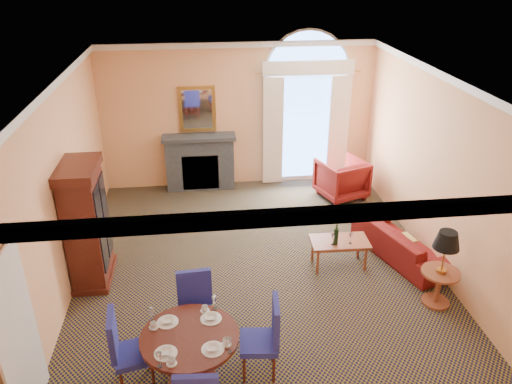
{
  "coord_description": "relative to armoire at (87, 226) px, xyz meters",
  "views": [
    {
      "loc": [
        -0.87,
        -6.85,
        4.89
      ],
      "look_at": [
        0.0,
        0.5,
        1.3
      ],
      "focal_mm": 35.0,
      "sensor_mm": 36.0,
      "label": 1
    }
  ],
  "objects": [
    {
      "name": "ground",
      "position": [
        2.72,
        -0.25,
        -0.98
      ],
      "size": [
        7.5,
        7.5,
        0.0
      ],
      "primitive_type": "plane",
      "color": "black",
      "rests_on": "ground"
    },
    {
      "name": "room_envelope",
      "position": [
        2.69,
        0.41,
        1.53
      ],
      "size": [
        6.04,
        7.52,
        3.45
      ],
      "color": "#FFB579",
      "rests_on": "ground"
    },
    {
      "name": "armoire",
      "position": [
        0.0,
        0.0,
        0.0
      ],
      "size": [
        0.58,
        1.03,
        2.03
      ],
      "color": "#40160E",
      "rests_on": "ground"
    },
    {
      "name": "dining_table",
      "position": [
        1.6,
        -2.44,
        -0.42
      ],
      "size": [
        1.2,
        1.2,
        0.95
      ],
      "color": "#40160E",
      "rests_on": "ground"
    },
    {
      "name": "dining_chair_north",
      "position": [
        1.66,
        -1.66,
        -0.37
      ],
      "size": [
        0.5,
        0.51,
        1.06
      ],
      "rotation": [
        0.0,
        0.0,
        3.19
      ],
      "color": "navy",
      "rests_on": "ground"
    },
    {
      "name": "dining_chair_east",
      "position": [
        2.55,
        -2.35,
        -0.37
      ],
      "size": [
        0.53,
        0.52,
        1.06
      ],
      "rotation": [
        0.0,
        0.0,
        1.46
      ],
      "color": "navy",
      "rests_on": "ground"
    },
    {
      "name": "dining_chair_west",
      "position": [
        0.8,
        -2.36,
        -0.37
      ],
      "size": [
        0.57,
        0.57,
        1.06
      ],
      "rotation": [
        0.0,
        0.0,
        -1.34
      ],
      "color": "navy",
      "rests_on": "ground"
    },
    {
      "name": "sofa",
      "position": [
        5.27,
        0.01,
        -0.69
      ],
      "size": [
        1.35,
        2.09,
        0.57
      ],
      "primitive_type": "imported",
      "rotation": [
        0.0,
        0.0,
        1.9
      ],
      "color": "maroon",
      "rests_on": "ground"
    },
    {
      "name": "armchair",
      "position": [
        4.86,
        2.48,
        -0.55
      ],
      "size": [
        1.18,
        1.19,
        0.86
      ],
      "primitive_type": "imported",
      "rotation": [
        0.0,
        0.0,
        3.47
      ],
      "color": "maroon",
      "rests_on": "ground"
    },
    {
      "name": "coffee_table",
      "position": [
        4.09,
        -0.14,
        -0.52
      ],
      "size": [
        0.99,
        0.57,
        0.87
      ],
      "rotation": [
        0.0,
        0.0,
        -0.03
      ],
      "color": "brown",
      "rests_on": "ground"
    },
    {
      "name": "side_table",
      "position": [
        5.32,
        -1.3,
        -0.18
      ],
      "size": [
        0.58,
        0.58,
        1.23
      ],
      "color": "brown",
      "rests_on": "ground"
    }
  ]
}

